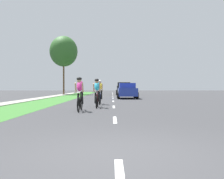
{
  "coord_description": "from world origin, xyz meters",
  "views": [
    {
      "loc": [
        -0.1,
        -4.13,
        1.12
      ],
      "look_at": [
        -0.22,
        21.88,
        0.87
      ],
      "focal_mm": 40.05,
      "sensor_mm": 36.0,
      "label": 1
    }
  ],
  "objects_px": {
    "sedan_blue": "(128,91)",
    "cyclist_distant": "(101,92)",
    "cyclist_lead": "(81,94)",
    "street_tree_far": "(65,51)",
    "cyclist_trailing": "(98,93)",
    "suv_black": "(125,88)"
  },
  "relations": [
    {
      "from": "suv_black",
      "to": "sedan_blue",
      "type": "bearing_deg",
      "value": -90.9
    },
    {
      "from": "cyclist_trailing",
      "to": "cyclist_distant",
      "type": "distance_m",
      "value": 2.5
    },
    {
      "from": "cyclist_lead",
      "to": "street_tree_far",
      "type": "xyz_separation_m",
      "value": [
        -5.95,
        26.83,
        5.8
      ]
    },
    {
      "from": "sedan_blue",
      "to": "cyclist_trailing",
      "type": "bearing_deg",
      "value": -101.79
    },
    {
      "from": "cyclist_lead",
      "to": "sedan_blue",
      "type": "relative_size",
      "value": 0.4
    },
    {
      "from": "cyclist_distant",
      "to": "street_tree_far",
      "type": "xyz_separation_m",
      "value": [
        -6.66,
        22.29,
        5.8
      ]
    },
    {
      "from": "cyclist_distant",
      "to": "cyclist_trailing",
      "type": "bearing_deg",
      "value": -90.75
    },
    {
      "from": "cyclist_trailing",
      "to": "suv_black",
      "type": "height_order",
      "value": "suv_black"
    },
    {
      "from": "sedan_blue",
      "to": "suv_black",
      "type": "distance_m",
      "value": 11.0
    },
    {
      "from": "cyclist_lead",
      "to": "suv_black",
      "type": "distance_m",
      "value": 24.35
    },
    {
      "from": "sedan_blue",
      "to": "cyclist_distant",
      "type": "bearing_deg",
      "value": -104.87
    },
    {
      "from": "sedan_blue",
      "to": "suv_black",
      "type": "bearing_deg",
      "value": 89.1
    },
    {
      "from": "cyclist_trailing",
      "to": "sedan_blue",
      "type": "height_order",
      "value": "cyclist_trailing"
    },
    {
      "from": "cyclist_lead",
      "to": "cyclist_trailing",
      "type": "height_order",
      "value": "same"
    },
    {
      "from": "cyclist_distant",
      "to": "sedan_blue",
      "type": "relative_size",
      "value": 0.4
    },
    {
      "from": "cyclist_distant",
      "to": "sedan_blue",
      "type": "xyz_separation_m",
      "value": [
        2.28,
        8.6,
        -0.04
      ]
    },
    {
      "from": "cyclist_distant",
      "to": "suv_black",
      "type": "distance_m",
      "value": 19.75
    },
    {
      "from": "cyclist_lead",
      "to": "street_tree_far",
      "type": "distance_m",
      "value": 28.09
    },
    {
      "from": "cyclist_lead",
      "to": "cyclist_distant",
      "type": "bearing_deg",
      "value": 81.09
    },
    {
      "from": "cyclist_lead",
      "to": "cyclist_trailing",
      "type": "bearing_deg",
      "value": 71.63
    },
    {
      "from": "sedan_blue",
      "to": "cyclist_lead",
      "type": "bearing_deg",
      "value": -102.84
    },
    {
      "from": "cyclist_trailing",
      "to": "sedan_blue",
      "type": "distance_m",
      "value": 11.34
    }
  ]
}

